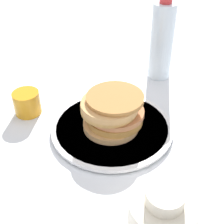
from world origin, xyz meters
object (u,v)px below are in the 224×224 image
Objects in this scene: juice_glass at (26,104)px; cream_jug at (162,218)px; plate at (112,127)px; pancake_stack at (112,112)px; water_bottle_mid at (162,41)px.

juice_glass is 0.60× the size of cream_jug.
pancake_stack reaches higher than plate.
pancake_stack is 1.32× the size of cream_jug.
water_bottle_mid is (0.17, -0.52, 0.07)m from cream_jug.
plate is 4.35× the size of juice_glass.
pancake_stack is 0.30m from cream_jug.
cream_jug is (-0.19, 0.22, 0.04)m from plate.
pancake_stack is 2.19× the size of juice_glass.
plate is 0.32m from water_bottle_mid.
water_bottle_mid reaches higher than pancake_stack.
juice_glass is at bearing -24.67° from cream_jug.
plate is 1.99× the size of pancake_stack.
cream_jug reaches higher than pancake_stack.
water_bottle_mid reaches higher than juice_glass.
juice_glass is (0.23, 0.03, 0.02)m from plate.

